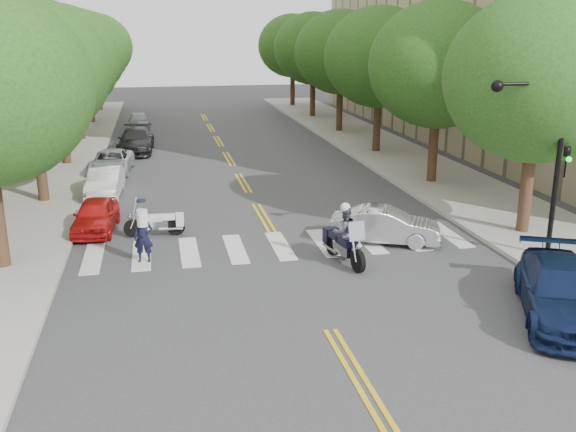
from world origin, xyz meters
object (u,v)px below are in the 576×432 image
object	(u,v)px
motorcycle_parked	(160,223)
officer_standing	(143,237)
convertible	(385,226)
sedan_blue	(563,292)
motorcycle_police	(344,236)

from	to	relation	value
motorcycle_parked	officer_standing	xyz separation A→B (m)	(-0.52, -2.65, 0.34)
convertible	sedan_blue	distance (m)	7.05
motorcycle_police	motorcycle_parked	bearing A→B (deg)	-46.01
motorcycle_police	motorcycle_parked	xyz separation A→B (m)	(-5.68, 3.94, -0.39)
motorcycle_parked	officer_standing	bearing A→B (deg)	170.58
motorcycle_parked	convertible	bearing A→B (deg)	-105.43
motorcycle_parked	officer_standing	world-z (taller)	officer_standing
motorcycle_police	officer_standing	bearing A→B (deg)	-22.98
motorcycle_police	motorcycle_parked	distance (m)	6.92
motorcycle_parked	sedan_blue	xyz separation A→B (m)	(10.01, -9.00, 0.23)
motorcycle_police	officer_standing	xyz separation A→B (m)	(-6.20, 1.29, -0.05)
motorcycle_police	sedan_blue	bearing A→B (deg)	119.34
motorcycle_parked	sedan_blue	bearing A→B (deg)	-130.18
sedan_blue	convertible	bearing A→B (deg)	134.22
motorcycle_police	officer_standing	distance (m)	6.33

